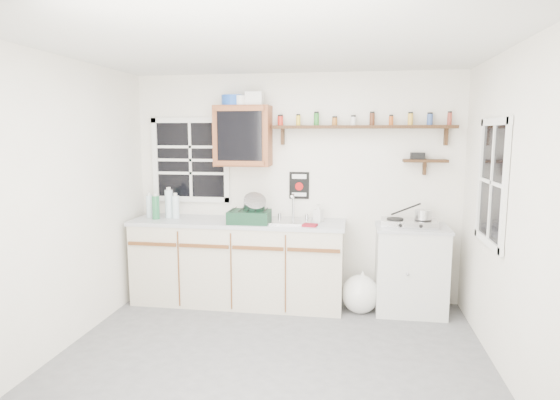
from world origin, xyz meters
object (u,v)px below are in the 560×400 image
at_px(upper_cabinet, 243,136).
at_px(right_cabinet, 410,269).
at_px(dish_rack, 251,213).
at_px(hotplate, 409,223).
at_px(main_cabinet, 238,262).
at_px(spice_shelf, 362,126).

bearing_deg(upper_cabinet, right_cabinet, -3.76).
relative_size(right_cabinet, dish_rack, 2.08).
bearing_deg(dish_rack, hotplate, 2.48).
height_order(main_cabinet, hotplate, hotplate).
distance_m(right_cabinet, hotplate, 0.49).
height_order(right_cabinet, dish_rack, dish_rack).
height_order(dish_rack, hotplate, dish_rack).
bearing_deg(right_cabinet, dish_rack, -175.42).
height_order(main_cabinet, upper_cabinet, upper_cabinet).
distance_m(upper_cabinet, dish_rack, 0.85).
xyz_separation_m(main_cabinet, spice_shelf, (1.31, 0.21, 1.47)).
bearing_deg(upper_cabinet, hotplate, -4.49).
distance_m(right_cabinet, upper_cabinet, 2.26).
distance_m(main_cabinet, spice_shelf, 1.98).
height_order(upper_cabinet, spice_shelf, upper_cabinet).
distance_m(spice_shelf, hotplate, 1.12).
height_order(right_cabinet, hotplate, hotplate).
xyz_separation_m(main_cabinet, dish_rack, (0.17, -0.11, 0.56)).
distance_m(main_cabinet, upper_cabinet, 1.37).
height_order(right_cabinet, spice_shelf, spice_shelf).
bearing_deg(dish_rack, right_cabinet, 3.08).
height_order(main_cabinet, right_cabinet, main_cabinet).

